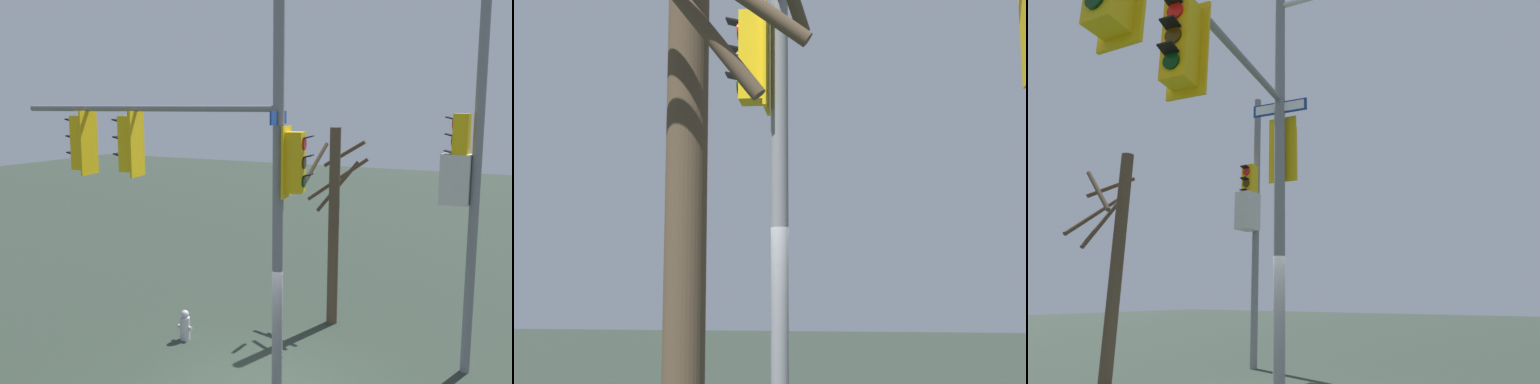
% 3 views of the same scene
% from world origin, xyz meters
% --- Properties ---
extents(main_signal_pole_assembly, '(5.99, 3.06, 8.20)m').
position_xyz_m(main_signal_pole_assembly, '(1.02, 0.29, 4.76)').
color(main_signal_pole_assembly, slate).
rests_on(main_signal_pole_assembly, ground).
extents(secondary_pole_assembly, '(0.78, 0.48, 7.60)m').
position_xyz_m(secondary_pole_assembly, '(-3.17, -2.77, 4.10)').
color(secondary_pole_assembly, slate).
rests_on(secondary_pole_assembly, ground).
extents(bare_tree_behind_pole, '(1.60, 1.50, 5.04)m').
position_xyz_m(bare_tree_behind_pole, '(0.08, -4.11, 2.70)').
color(bare_tree_behind_pole, '#4D3C2C').
rests_on(bare_tree_behind_pole, ground).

